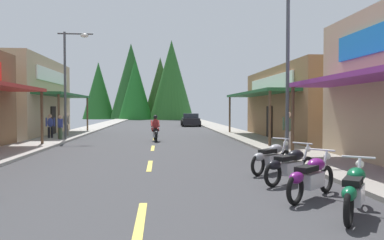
{
  "coord_description": "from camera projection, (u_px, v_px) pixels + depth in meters",
  "views": [
    {
      "loc": [
        0.34,
        0.7,
        1.96
      ],
      "look_at": [
        2.91,
        30.15,
        1.03
      ],
      "focal_mm": 34.79,
      "sensor_mm": 36.0,
      "label": 1
    }
  ],
  "objects": [
    {
      "name": "sidewalk_right",
      "position": [
        242.0,
        135.0,
        26.14
      ],
      "size": [
        2.41,
        82.78,
        0.12
      ],
      "primitive_type": "cube",
      "color": "gray",
      "rests_on": "ground"
    },
    {
      "name": "pedestrian_browsing",
      "position": [
        66.0,
        123.0,
        25.04
      ],
      "size": [
        0.48,
        0.42,
        1.69
      ],
      "rotation": [
        0.0,
        0.0,
        4.08
      ],
      "color": "#726659",
      "rests_on": "ground"
    },
    {
      "name": "ground",
      "position": [
        155.0,
        137.0,
        25.61
      ],
      "size": [
        9.87,
        82.78,
        0.1
      ],
      "primitive_type": "cube",
      "color": "#38383A"
    },
    {
      "name": "motorcycle_parked_right_2",
      "position": [
        311.0,
        176.0,
        8.03
      ],
      "size": [
        1.66,
        1.5,
        1.04
      ],
      "rotation": [
        0.0,
        0.0,
        0.73
      ],
      "color": "black",
      "rests_on": "ground"
    },
    {
      "name": "treeline_backdrop",
      "position": [
        146.0,
        85.0,
        67.45
      ],
      "size": [
        20.18,
        11.56,
        14.0
      ],
      "color": "#1F6923",
      "rests_on": "ground"
    },
    {
      "name": "rider_cruising_lead",
      "position": [
        155.0,
        130.0,
        22.06
      ],
      "size": [
        0.6,
        2.14,
        1.57
      ],
      "rotation": [
        0.0,
        0.0,
        1.65
      ],
      "color": "black",
      "rests_on": "ground"
    },
    {
      "name": "centerline_dashes",
      "position": [
        155.0,
        132.0,
        30.12
      ],
      "size": [
        0.16,
        60.77,
        0.01
      ],
      "color": "#E0C64C",
      "rests_on": "ground"
    },
    {
      "name": "pedestrian_by_shop",
      "position": [
        60.0,
        126.0,
        22.08
      ],
      "size": [
        0.43,
        0.46,
        1.55
      ],
      "rotation": [
        0.0,
        0.0,
        0.7
      ],
      "color": "#3F593F",
      "rests_on": "ground"
    },
    {
      "name": "pedestrian_strolling",
      "position": [
        288.0,
        128.0,
        17.11
      ],
      "size": [
        0.45,
        0.43,
        1.79
      ],
      "rotation": [
        0.0,
        0.0,
        3.98
      ],
      "color": "#B2A599",
      "rests_on": "ground"
    },
    {
      "name": "storefront_left_far",
      "position": [
        5.0,
        98.0,
        26.44
      ],
      "size": [
        8.42,
        10.36,
        5.45
      ],
      "color": "tan",
      "rests_on": "ground"
    },
    {
      "name": "pedestrian_waiting",
      "position": [
        50.0,
        125.0,
        23.02
      ],
      "size": [
        0.5,
        0.41,
        1.59
      ],
      "rotation": [
        0.0,
        0.0,
        2.12
      ],
      "color": "black",
      "rests_on": "ground"
    },
    {
      "name": "motorcycle_parked_right_3",
      "position": [
        290.0,
        165.0,
        9.67
      ],
      "size": [
        1.82,
        1.3,
        1.04
      ],
      "rotation": [
        0.0,
        0.0,
        0.61
      ],
      "color": "black",
      "rests_on": "ground"
    },
    {
      "name": "streetlamp_left",
      "position": [
        70.0,
        71.0,
        22.36
      ],
      "size": [
        2.08,
        0.3,
        6.55
      ],
      "color": "#474C51",
      "rests_on": "ground"
    },
    {
      "name": "storefront_right_far",
      "position": [
        320.0,
        104.0,
        23.9
      ],
      "size": [
        8.47,
        12.11,
        4.51
      ],
      "color": "olive",
      "rests_on": "ground"
    },
    {
      "name": "parked_car_curbside",
      "position": [
        190.0,
        120.0,
        41.07
      ],
      "size": [
        2.13,
        4.34,
        1.4
      ],
      "rotation": [
        0.0,
        0.0,
        1.55
      ],
      "color": "black",
      "rests_on": "ground"
    },
    {
      "name": "sidewalk_left",
      "position": [
        63.0,
        136.0,
        25.08
      ],
      "size": [
        2.41,
        82.78,
        0.12
      ],
      "primitive_type": "cube",
      "color": "#9E9991",
      "rests_on": "ground"
    },
    {
      "name": "motorcycle_parked_right_1",
      "position": [
        354.0,
        190.0,
        6.71
      ],
      "size": [
        1.32,
        1.8,
        1.04
      ],
      "rotation": [
        0.0,
        0.0,
        0.95
      ],
      "color": "black",
      "rests_on": "ground"
    },
    {
      "name": "motorcycle_parked_right_4",
      "position": [
        272.0,
        157.0,
        11.23
      ],
      "size": [
        1.7,
        1.46,
        1.04
      ],
      "rotation": [
        0.0,
        0.0,
        0.7
      ],
      "color": "black",
      "rests_on": "ground"
    },
    {
      "name": "streetlamp_right",
      "position": [
        281.0,
        44.0,
        14.47
      ],
      "size": [
        2.08,
        0.3,
        7.0
      ],
      "color": "#474C51",
      "rests_on": "ground"
    }
  ]
}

